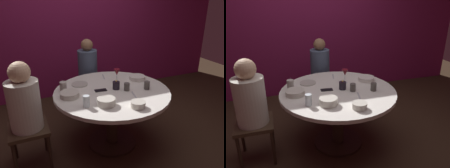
% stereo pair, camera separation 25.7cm
% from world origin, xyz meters
% --- Properties ---
extents(ground_plane, '(8.00, 8.00, 0.00)m').
position_xyz_m(ground_plane, '(0.00, 0.00, 0.00)').
color(ground_plane, '#382619').
extents(back_wall, '(6.00, 0.10, 2.60)m').
position_xyz_m(back_wall, '(0.00, 1.72, 1.30)').
color(back_wall, maroon).
rests_on(back_wall, ground).
extents(dining_table, '(1.34, 1.34, 0.72)m').
position_xyz_m(dining_table, '(0.00, 0.00, 0.57)').
color(dining_table, silver).
rests_on(dining_table, ground).
extents(seated_diner_left, '(0.40, 0.40, 1.18)m').
position_xyz_m(seated_diner_left, '(-0.96, 0.00, 0.73)').
color(seated_diner_left, '#3F2D1E').
rests_on(seated_diner_left, ground).
extents(seated_diner_back, '(0.40, 0.40, 1.16)m').
position_xyz_m(seated_diner_back, '(0.00, 0.91, 0.71)').
color(seated_diner_back, '#3F2D1E').
rests_on(seated_diner_back, ground).
extents(candle_holder, '(0.08, 0.08, 0.11)m').
position_xyz_m(candle_holder, '(0.06, 0.02, 0.77)').
color(candle_holder, black).
rests_on(candle_holder, dining_table).
extents(wine_glass, '(0.08, 0.08, 0.18)m').
position_xyz_m(wine_glass, '(0.15, 0.20, 0.85)').
color(wine_glass, silver).
rests_on(wine_glass, dining_table).
extents(dinner_plate, '(0.20, 0.20, 0.01)m').
position_xyz_m(dinner_plate, '(-0.30, 0.32, 0.73)').
color(dinner_plate, '#B2ADA3').
rests_on(dinner_plate, dining_table).
extents(cell_phone, '(0.15, 0.08, 0.01)m').
position_xyz_m(cell_phone, '(-0.12, 0.05, 0.73)').
color(cell_phone, black).
rests_on(cell_phone, dining_table).
extents(bowl_serving_large, '(0.20, 0.20, 0.05)m').
position_xyz_m(bowl_serving_large, '(0.44, 0.19, 0.75)').
color(bowl_serving_large, silver).
rests_on(bowl_serving_large, dining_table).
extents(bowl_salad_center, '(0.21, 0.21, 0.06)m').
position_xyz_m(bowl_salad_center, '(-0.49, 0.02, 0.75)').
color(bowl_salad_center, beige).
rests_on(bowl_salad_center, dining_table).
extents(bowl_small_white, '(0.19, 0.19, 0.07)m').
position_xyz_m(bowl_small_white, '(-0.20, -0.31, 0.76)').
color(bowl_small_white, beige).
rests_on(bowl_small_white, dining_table).
extents(bowl_sauce_side, '(0.15, 0.15, 0.06)m').
position_xyz_m(bowl_sauce_side, '(0.07, -0.48, 0.75)').
color(bowl_sauce_side, beige).
rests_on(bowl_sauce_side, dining_table).
extents(cup_near_candle, '(0.07, 0.07, 0.09)m').
position_xyz_m(cup_near_candle, '(0.39, -0.13, 0.77)').
color(cup_near_candle, '#4C4742').
rests_on(cup_near_candle, dining_table).
extents(cup_by_left_diner, '(0.08, 0.08, 0.11)m').
position_xyz_m(cup_by_left_diner, '(-0.52, 0.21, 0.78)').
color(cup_by_left_diner, '#B2ADA3').
rests_on(cup_by_left_diner, dining_table).
extents(cup_by_right_diner, '(0.07, 0.07, 0.12)m').
position_xyz_m(cup_by_right_diner, '(-0.39, -0.26, 0.78)').
color(cup_by_right_diner, silver).
rests_on(cup_by_right_diner, dining_table).
extents(cup_center_front, '(0.07, 0.07, 0.09)m').
position_xyz_m(cup_center_front, '(0.16, -0.07, 0.77)').
color(cup_center_front, '#4C4742').
rests_on(cup_center_front, dining_table).
extents(fork_near_plate, '(0.06, 0.18, 0.01)m').
position_xyz_m(fork_near_plate, '(0.07, 0.45, 0.73)').
color(fork_near_plate, '#B7B7BC').
rests_on(fork_near_plate, dining_table).
extents(knife_near_plate, '(0.05, 0.18, 0.01)m').
position_xyz_m(knife_near_plate, '(0.17, -0.22, 0.73)').
color(knife_near_plate, '#B7B7BC').
rests_on(knife_near_plate, dining_table).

